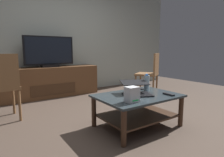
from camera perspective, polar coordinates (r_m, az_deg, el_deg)
name	(u,v)px	position (r m, az deg, el deg)	size (l,w,h in m)	color
ground_plane	(118,120)	(2.68, 1.75, -12.52)	(7.68, 7.68, 0.00)	#4C3D33
back_wall	(60,31)	(4.50, -15.47, 13.87)	(6.40, 0.12, 2.80)	#A8B2A8
coffee_table	(138,105)	(2.41, 7.79, -7.90)	(1.02, 0.72, 0.41)	#2D383D
media_cabinet	(51,82)	(4.12, -18.20, -0.97)	(1.99, 0.45, 0.62)	brown
television	(49,52)	(4.04, -18.52, 7.56)	(0.99, 0.20, 0.62)	black
dining_chair	(151,72)	(4.15, 11.66, 2.10)	(0.61, 0.61, 0.90)	brown
side_chair	(1,84)	(2.89, -30.84, -1.49)	(0.48, 0.48, 0.92)	brown
laptop	(136,90)	(2.40, 7.39, -3.36)	(0.47, 0.49, 0.16)	black
router_box	(132,94)	(2.04, 6.09, -4.83)	(0.14, 0.12, 0.17)	silver
water_bottle_near	(147,83)	(2.59, 10.52, -1.39)	(0.07, 0.07, 0.24)	silver
cell_phone	(140,89)	(2.74, 8.42, -3.09)	(0.07, 0.14, 0.01)	black
tv_remote	(169,94)	(2.46, 16.89, -4.61)	(0.04, 0.16, 0.02)	black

